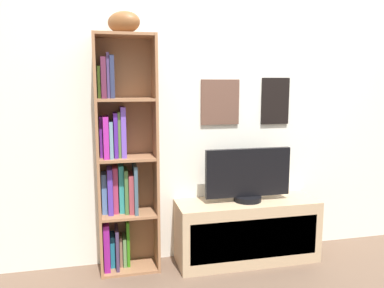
% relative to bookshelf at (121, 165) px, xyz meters
% --- Properties ---
extents(back_wall, '(4.80, 0.08, 2.35)m').
position_rel_bookshelf_xyz_m(back_wall, '(0.79, 0.13, 0.36)').
color(back_wall, silver).
rests_on(back_wall, ground).
extents(bookshelf, '(0.44, 0.26, 1.77)m').
position_rel_bookshelf_xyz_m(bookshelf, '(0.00, 0.00, 0.00)').
color(bookshelf, '#9A6946').
rests_on(bookshelf, ground).
extents(football, '(0.29, 0.27, 0.15)m').
position_rel_bookshelf_xyz_m(football, '(0.05, -0.03, 1.03)').
color(football, brown).
rests_on(football, bookshelf).
extents(tv_stand, '(1.13, 0.38, 0.50)m').
position_rel_bookshelf_xyz_m(tv_stand, '(0.98, -0.09, -0.57)').
color(tv_stand, tan).
rests_on(tv_stand, ground).
extents(television, '(0.69, 0.22, 0.42)m').
position_rel_bookshelf_xyz_m(television, '(0.98, -0.09, -0.12)').
color(television, black).
rests_on(television, tv_stand).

